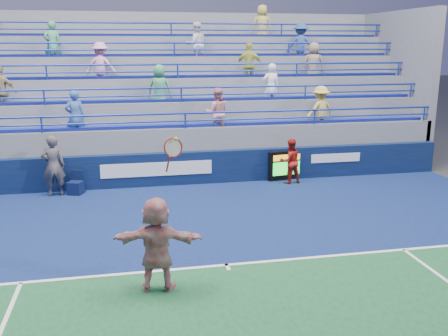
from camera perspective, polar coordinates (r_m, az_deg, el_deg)
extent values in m
plane|color=#333538|center=(10.71, 0.30, -11.12)|extent=(120.00, 120.00, 0.00)
cube|color=#0F1D4D|center=(12.70, -1.73, -6.97)|extent=(18.00, 8.40, 0.02)
cube|color=white|center=(10.70, 0.30, -11.02)|extent=(11.00, 0.10, 0.01)
cube|color=white|center=(10.61, 0.41, -11.24)|extent=(0.08, 0.30, 0.01)
cube|color=#091536|center=(16.60, -4.25, -0.01)|extent=(18.00, 0.30, 1.10)
cube|color=white|center=(16.35, -7.66, -0.14)|extent=(3.60, 0.02, 0.45)
cube|color=white|center=(17.81, 12.64, 1.14)|extent=(1.80, 0.02, 0.30)
cube|color=slate|center=(19.46, -5.36, 2.04)|extent=(18.00, 5.60, 1.10)
cube|color=slate|center=(19.39, -5.38, 3.12)|extent=(18.00, 5.60, 1.85)
cube|color=#16259C|center=(16.92, -4.60, 4.91)|extent=(17.40, 0.45, 0.10)
cylinder|color=#1D37A2|center=(16.46, -4.46, 6.25)|extent=(18.00, 0.07, 0.07)
cube|color=slate|center=(19.81, -5.56, 4.45)|extent=(18.00, 4.60, 2.60)
cube|color=#16259C|center=(17.81, -5.04, 7.79)|extent=(17.40, 0.45, 0.10)
cylinder|color=#1D37A2|center=(17.37, -4.92, 9.13)|extent=(18.00, 0.07, 0.07)
cube|color=slate|center=(20.25, -5.74, 5.72)|extent=(18.00, 3.60, 3.35)
cube|color=#16259C|center=(18.74, -5.44, 10.38)|extent=(17.40, 0.45, 0.10)
cylinder|color=#1D37A2|center=(18.32, -5.33, 11.71)|extent=(18.00, 0.07, 0.07)
cube|color=slate|center=(20.69, -5.90, 6.94)|extent=(18.00, 2.60, 4.10)
cube|color=#16259C|center=(19.70, -5.81, 12.73)|extent=(17.40, 0.45, 0.10)
cylinder|color=#1D37A2|center=(19.30, -5.72, 14.04)|extent=(18.00, 0.07, 0.07)
cube|color=slate|center=(21.15, -6.07, 8.11)|extent=(18.00, 1.60, 4.85)
cube|color=#16259C|center=(20.70, -6.15, 14.85)|extent=(17.40, 0.45, 0.10)
cylinder|color=#1D37A2|center=(20.31, -6.07, 16.14)|extent=(18.00, 0.07, 0.07)
imported|color=#E2C758|center=(18.09, 10.94, 6.51)|extent=(1.22, 0.87, 1.70)
imported|color=pink|center=(17.04, -0.81, 6.31)|extent=(0.90, 0.75, 1.70)
imported|color=#34589C|center=(16.82, -16.65, 5.63)|extent=(0.68, 0.51, 1.70)
imported|color=white|center=(18.44, 5.37, 9.17)|extent=(0.63, 0.42, 1.70)
imported|color=#D3C052|center=(21.40, 4.36, 15.87)|extent=(0.87, 0.60, 1.70)
imported|color=#988565|center=(19.99, 10.17, 11.54)|extent=(0.93, 0.71, 1.70)
imported|color=white|center=(19.81, -3.20, 13.88)|extent=(0.90, 0.74, 1.70)
imported|color=#469A61|center=(17.71, -7.38, 8.93)|extent=(0.94, 0.74, 1.70)
imported|color=#BFC84E|center=(19.21, 2.92, 11.64)|extent=(1.07, 0.66, 1.70)
imported|color=#489F6D|center=(19.75, -19.00, 13.17)|extent=(0.69, 0.52, 1.70)
imported|color=#2E4B8C|center=(20.84, 8.72, 13.74)|extent=(1.22, 0.88, 1.70)
imported|color=pink|center=(18.63, -13.88, 11.20)|extent=(1.21, 0.85, 1.70)
imported|color=#9D8B69|center=(18.09, -24.06, 7.95)|extent=(1.07, 0.65, 1.70)
cube|color=black|center=(17.27, 7.36, 0.31)|extent=(1.47, 0.39, 1.01)
cube|color=gold|center=(17.12, 7.48, 1.23)|extent=(1.24, 0.02, 0.20)
cube|color=#19E533|center=(17.21, 7.44, 0.00)|extent=(1.24, 0.02, 0.45)
cube|color=#0C163A|center=(16.17, -16.58, -2.20)|extent=(0.53, 0.53, 0.42)
cube|color=#0C163A|center=(16.25, -16.62, -0.77)|extent=(0.41, 0.19, 0.32)
imported|color=silver|center=(9.49, -7.69, -8.63)|extent=(1.77, 0.86, 1.83)
torus|color=#B41F16|center=(8.98, -5.83, 2.37)|extent=(0.38, 0.21, 0.37)
cylinder|color=#B41F16|center=(9.03, -6.42, 0.44)|extent=(0.08, 0.21, 0.33)
sphere|color=gold|center=(8.90, -5.51, 3.32)|extent=(0.07, 0.07, 0.07)
imported|color=#141B37|center=(16.04, -18.93, 0.23)|extent=(0.75, 0.56, 1.90)
imported|color=#A91A13|center=(16.77, 7.56, 0.77)|extent=(0.80, 0.66, 1.51)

